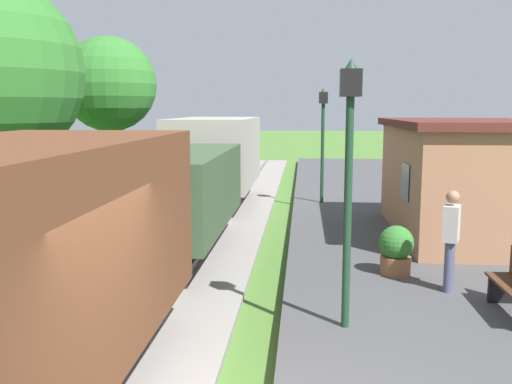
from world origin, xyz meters
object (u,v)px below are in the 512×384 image
(lamp_post_near, at_px, (349,146))
(lamp_post_far, at_px, (323,124))
(person_waiting, at_px, (451,237))
(station_hut, at_px, (465,177))
(tree_field_left, at_px, (109,85))
(potted_planter, at_px, (396,249))
(freight_train, at_px, (169,187))

(lamp_post_near, bearing_deg, lamp_post_far, 90.00)
(person_waiting, bearing_deg, station_hut, -86.64)
(lamp_post_near, xyz_separation_m, lamp_post_far, (0.00, 10.64, 0.00))
(station_hut, xyz_separation_m, person_waiting, (-1.44, -4.44, -0.47))
(lamp_post_near, bearing_deg, station_hut, 61.95)
(tree_field_left, bearing_deg, person_waiting, -46.48)
(station_hut, relative_size, tree_field_left, 1.02)
(person_waiting, height_order, lamp_post_far, lamp_post_far)
(potted_planter, bearing_deg, freight_train, 160.67)
(lamp_post_far, xyz_separation_m, tree_field_left, (-7.23, 0.65, 1.29))
(station_hut, bearing_deg, lamp_post_near, -118.05)
(person_waiting, relative_size, lamp_post_far, 0.46)
(station_hut, height_order, tree_field_left, tree_field_left)
(person_waiting, relative_size, potted_planter, 1.87)
(lamp_post_near, relative_size, lamp_post_far, 1.00)
(lamp_post_far, bearing_deg, person_waiting, -78.28)
(station_hut, relative_size, lamp_post_near, 1.57)
(freight_train, bearing_deg, station_hut, 15.74)
(station_hut, bearing_deg, freight_train, -164.26)
(station_hut, distance_m, potted_planter, 4.26)
(person_waiting, distance_m, tree_field_left, 13.50)
(potted_planter, relative_size, lamp_post_far, 0.25)
(lamp_post_near, bearing_deg, potted_planter, 67.07)
(person_waiting, xyz_separation_m, lamp_post_near, (-1.85, -1.73, 1.62))
(freight_train, relative_size, station_hut, 3.34)
(person_waiting, xyz_separation_m, tree_field_left, (-9.08, 9.56, 2.91))
(station_hut, relative_size, potted_planter, 6.33)
(station_hut, bearing_deg, lamp_post_far, 126.29)
(person_waiting, distance_m, potted_planter, 1.25)
(person_waiting, height_order, potted_planter, person_waiting)
(station_hut, height_order, lamp_post_near, lamp_post_near)
(station_hut, xyz_separation_m, potted_planter, (-2.17, -3.54, -0.93))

